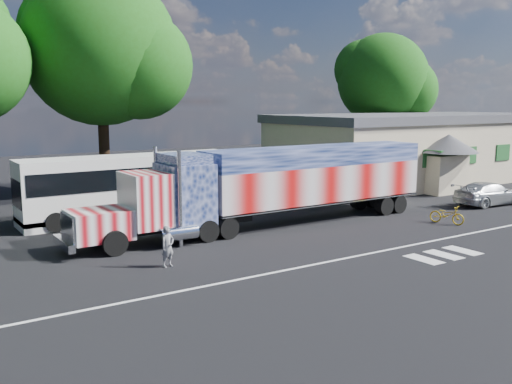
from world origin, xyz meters
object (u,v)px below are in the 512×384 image
semi_truck (278,183)px  woman (168,247)px  parked_car (489,193)px  tree_far_ne (384,80)px  tree_n_mid (103,49)px  bicycle (447,215)px  coach_bus (132,186)px

semi_truck → woman: size_ratio=12.41×
parked_car → tree_far_ne: 20.65m
semi_truck → tree_n_mid: size_ratio=1.34×
woman → tree_n_mid: 20.28m
tree_n_mid → bicycle: bearing=-59.0°
bicycle → tree_n_mid: tree_n_mid is taller
woman → tree_far_ne: tree_far_ne is taller
parked_car → woman: woman is taller
bicycle → tree_far_ne: bearing=34.4°
tree_n_mid → tree_far_ne: 26.43m
coach_bus → semi_truck: bearing=-46.9°
tree_far_ne → bicycle: bearing=-128.0°
coach_bus → tree_n_mid: bearing=79.2°
bicycle → coach_bus: bearing=123.9°
coach_bus → tree_n_mid: 11.59m
woman → bicycle: bearing=-19.0°
coach_bus → woman: (-2.26, -9.44, -0.95)m
woman → tree_n_mid: tree_n_mid is taller
bicycle → parked_car: bearing=0.6°
parked_car → tree_far_ne: bearing=-22.4°
parked_car → tree_n_mid: (-17.76, 16.51, 8.81)m
parked_car → coach_bus: bearing=71.6°
parked_car → woman: 21.68m
woman → bicycle: 15.10m
semi_truck → parked_car: semi_truck is taller
coach_bus → parked_car: 21.00m
coach_bus → parked_car: bearing=-22.6°
coach_bus → tree_far_ne: (27.99, 9.19, 6.36)m
semi_truck → woman: semi_truck is taller
semi_truck → woman: (-7.68, -3.66, -1.35)m
parked_car → woman: size_ratio=3.05×
coach_bus → tree_n_mid: tree_n_mid is taller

